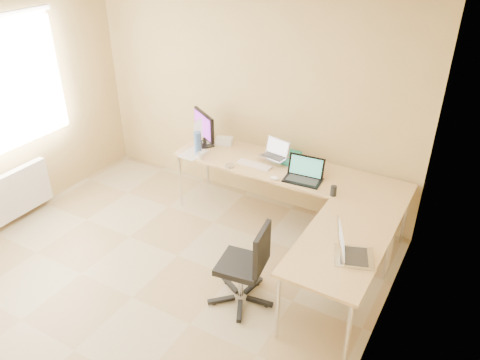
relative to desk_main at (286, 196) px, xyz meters
The scene contains 22 objects.
floor 2.02m from the desk_main, 111.40° to the right, with size 4.50×4.50×0.00m, color tan.
ceiling 2.99m from the desk_main, 111.40° to the right, with size 4.50×4.50×0.00m, color white.
wall_back 1.25m from the desk_main, 151.11° to the left, with size 4.50×4.50×0.00m, color tan.
wall_right 2.49m from the desk_main, 53.38° to the right, with size 4.50×4.50×0.00m, color tan.
desk_main is the anchor object (origin of this frame).
desk_return 1.40m from the desk_main, 45.73° to the right, with size 0.70×1.30×0.73m, color tan.
monitor 1.27m from the desk_main, behind, with size 0.49×0.16×0.42m, color black.
book_stack 0.45m from the desk_main, 117.39° to the left, with size 0.24×0.32×0.05m, color #1C7F6C.
laptop_center 0.56m from the desk_main, 162.70° to the left, with size 0.30×0.23×0.20m, color #B0AEBF.
laptop_black 0.58m from the desk_main, 34.28° to the right, with size 0.39×0.29×0.25m, color black.
keyboard 0.53m from the desk_main, 159.57° to the right, with size 0.40×0.11×0.02m, color silver.
mouse 0.48m from the desk_main, 92.44° to the right, with size 0.09×0.06×0.03m, color white.
mug 1.08m from the desk_main, 162.73° to the right, with size 0.09×0.09×0.08m, color silver.
cd_stack 0.75m from the desk_main, 152.49° to the right, with size 0.11×0.11×0.03m, color #B9B9BF.
water_bottle 1.18m from the desk_main, 168.18° to the right, with size 0.08×0.08×0.29m, color #3E63A2.
papers 1.19m from the desk_main, 168.51° to the right, with size 0.23×0.33×0.01m, color beige.
white_box 1.04m from the desk_main, 168.83° to the left, with size 0.20×0.15×0.07m, color white.
desk_fan 1.24m from the desk_main, behind, with size 0.25×0.25×0.31m, color silver.
black_cup 0.82m from the desk_main, 25.08° to the right, with size 0.06×0.06×0.11m, color black.
laptop_return 1.67m from the desk_main, 45.34° to the right, with size 0.29×0.37×0.25m, color silver.
office_chair 1.37m from the desk_main, 82.39° to the right, with size 0.52×0.52×0.86m, color black.
radiator 3.11m from the desk_main, 152.24° to the right, with size 0.09×0.80×0.55m, color white.
Camera 1 is at (2.55, -2.36, 3.18)m, focal length 35.10 mm.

